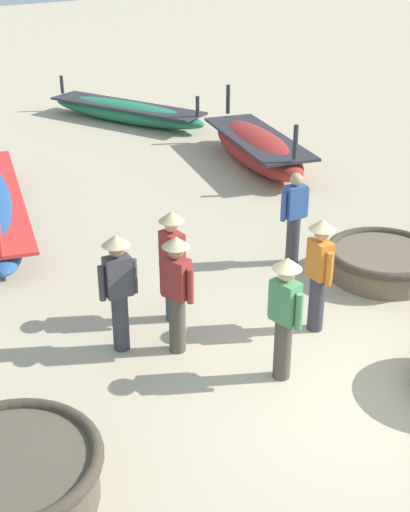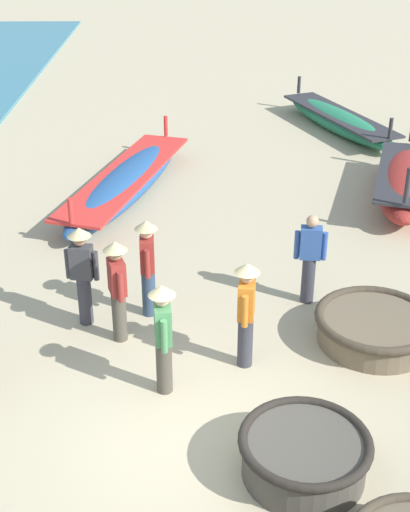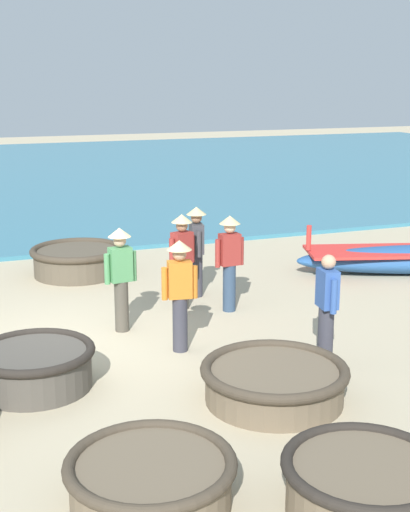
{
  "view_description": "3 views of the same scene",
  "coord_description": "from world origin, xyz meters",
  "px_view_note": "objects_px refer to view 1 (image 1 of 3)",
  "views": [
    {
      "loc": [
        -5.53,
        -4.62,
        5.31
      ],
      "look_at": [
        -0.42,
        2.43,
        1.07
      ],
      "focal_mm": 50.0,
      "sensor_mm": 36.0,
      "label": 1
    },
    {
      "loc": [
        0.04,
        -7.04,
        6.22
      ],
      "look_at": [
        0.2,
        3.01,
        0.95
      ],
      "focal_mm": 50.0,
      "sensor_mm": 36.0,
      "label": 2
    },
    {
      "loc": [
        10.09,
        -1.77,
        3.91
      ],
      "look_at": [
        -0.01,
        2.09,
        1.2
      ],
      "focal_mm": 50.0,
      "sensor_mm": 36.0,
      "label": 3
    }
  ],
  "objects_px": {
    "fisherman_hauling": "(285,311)",
    "coracle_nearest": "(9,476)",
    "fisherman_crouching": "(177,287)",
    "fisherman_standing_right": "(294,216)",
    "fisherman_with_hat": "(172,259)",
    "fisherman_standing_left": "(118,285)",
    "long_boat_green_hull": "(127,111)",
    "long_boat_white_hull": "(257,148)",
    "coracle_far_left": "(383,261)",
    "fisherman_by_coracle": "(319,268)"
  },
  "relations": [
    {
      "from": "long_boat_white_hull",
      "to": "fisherman_crouching",
      "type": "height_order",
      "value": "fisherman_crouching"
    },
    {
      "from": "coracle_far_left",
      "to": "fisherman_with_hat",
      "type": "bearing_deg",
      "value": 166.21
    },
    {
      "from": "long_boat_white_hull",
      "to": "long_boat_green_hull",
      "type": "height_order",
      "value": "long_boat_white_hull"
    },
    {
      "from": "long_boat_green_hull",
      "to": "fisherman_standing_left",
      "type": "relative_size",
      "value": 3.05
    },
    {
      "from": "fisherman_standing_right",
      "to": "fisherman_with_hat",
      "type": "xyz_separation_m",
      "value": [
        -2.61,
        -0.36,
        0.12
      ]
    },
    {
      "from": "fisherman_standing_right",
      "to": "fisherman_with_hat",
      "type": "distance_m",
      "value": 2.64
    },
    {
      "from": "coracle_nearest",
      "to": "long_boat_green_hull",
      "type": "relative_size",
      "value": 0.37
    },
    {
      "from": "fisherman_hauling",
      "to": "fisherman_by_coracle",
      "type": "relative_size",
      "value": 1.0
    },
    {
      "from": "fisherman_hauling",
      "to": "fisherman_standing_left",
      "type": "xyz_separation_m",
      "value": [
        -1.3,
        1.74,
        0.0
      ]
    },
    {
      "from": "coracle_nearest",
      "to": "fisherman_standing_left",
      "type": "relative_size",
      "value": 1.13
    },
    {
      "from": "coracle_nearest",
      "to": "long_boat_white_hull",
      "type": "relative_size",
      "value": 0.44
    },
    {
      "from": "coracle_far_left",
      "to": "fisherman_standing_left",
      "type": "bearing_deg",
      "value": 172.1
    },
    {
      "from": "coracle_far_left",
      "to": "coracle_nearest",
      "type": "distance_m",
      "value": 6.81
    },
    {
      "from": "coracle_nearest",
      "to": "long_boat_green_hull",
      "type": "height_order",
      "value": "long_boat_green_hull"
    },
    {
      "from": "fisherman_crouching",
      "to": "fisherman_hauling",
      "type": "bearing_deg",
      "value": -60.34
    },
    {
      "from": "fisherman_by_coracle",
      "to": "fisherman_with_hat",
      "type": "xyz_separation_m",
      "value": [
        -1.46,
        1.39,
        0.0
      ]
    },
    {
      "from": "fisherman_with_hat",
      "to": "fisherman_hauling",
      "type": "bearing_deg",
      "value": -80.93
    },
    {
      "from": "fisherman_hauling",
      "to": "fisherman_with_hat",
      "type": "height_order",
      "value": "same"
    },
    {
      "from": "fisherman_standing_left",
      "to": "long_boat_green_hull",
      "type": "bearing_deg",
      "value": 59.36
    },
    {
      "from": "coracle_nearest",
      "to": "fisherman_by_coracle",
      "type": "relative_size",
      "value": 1.13
    },
    {
      "from": "long_boat_white_hull",
      "to": "fisherman_crouching",
      "type": "bearing_deg",
      "value": -137.4
    },
    {
      "from": "fisherman_hauling",
      "to": "fisherman_crouching",
      "type": "bearing_deg",
      "value": 119.66
    },
    {
      "from": "fisherman_standing_right",
      "to": "fisherman_with_hat",
      "type": "relative_size",
      "value": 0.94
    },
    {
      "from": "fisherman_standing_right",
      "to": "fisherman_with_hat",
      "type": "height_order",
      "value": "fisherman_with_hat"
    },
    {
      "from": "coracle_nearest",
      "to": "fisherman_hauling",
      "type": "height_order",
      "value": "fisherman_hauling"
    },
    {
      "from": "fisherman_hauling",
      "to": "fisherman_standing_left",
      "type": "relative_size",
      "value": 1.0
    },
    {
      "from": "fisherman_standing_right",
      "to": "long_boat_white_hull",
      "type": "bearing_deg",
      "value": 56.9
    },
    {
      "from": "long_boat_white_hull",
      "to": "fisherman_by_coracle",
      "type": "bearing_deg",
      "value": -123.18
    },
    {
      "from": "coracle_far_left",
      "to": "fisherman_by_coracle",
      "type": "height_order",
      "value": "fisherman_by_coracle"
    },
    {
      "from": "fisherman_hauling",
      "to": "coracle_far_left",
      "type": "bearing_deg",
      "value": 19.69
    },
    {
      "from": "coracle_nearest",
      "to": "fisherman_standing_right",
      "type": "bearing_deg",
      "value": 21.83
    },
    {
      "from": "long_boat_white_hull",
      "to": "fisherman_by_coracle",
      "type": "height_order",
      "value": "fisherman_by_coracle"
    },
    {
      "from": "fisherman_standing_left",
      "to": "fisherman_crouching",
      "type": "height_order",
      "value": "same"
    },
    {
      "from": "fisherman_standing_left",
      "to": "long_boat_white_hull",
      "type": "bearing_deg",
      "value": 37.24
    },
    {
      "from": "fisherman_with_hat",
      "to": "fisherman_crouching",
      "type": "distance_m",
      "value": 0.82
    },
    {
      "from": "long_boat_white_hull",
      "to": "fisherman_standing_right",
      "type": "height_order",
      "value": "fisherman_standing_right"
    },
    {
      "from": "coracle_nearest",
      "to": "fisherman_crouching",
      "type": "distance_m",
      "value": 3.19
    },
    {
      "from": "fisherman_hauling",
      "to": "fisherman_with_hat",
      "type": "relative_size",
      "value": 1.0
    },
    {
      "from": "fisherman_by_coracle",
      "to": "fisherman_crouching",
      "type": "bearing_deg",
      "value": 159.87
    },
    {
      "from": "fisherman_standing_left",
      "to": "coracle_far_left",
      "type": "bearing_deg",
      "value": -7.9
    },
    {
      "from": "fisherman_crouching",
      "to": "fisherman_standing_right",
      "type": "bearing_deg",
      "value": 19.6
    },
    {
      "from": "fisherman_hauling",
      "to": "coracle_nearest",
      "type": "bearing_deg",
      "value": -179.85
    },
    {
      "from": "fisherman_by_coracle",
      "to": "fisherman_standing_right",
      "type": "xyz_separation_m",
      "value": [
        1.16,
        1.76,
        -0.12
      ]
    },
    {
      "from": "long_boat_white_hull",
      "to": "fisherman_standing_right",
      "type": "distance_m",
      "value": 5.08
    },
    {
      "from": "coracle_far_left",
      "to": "fisherman_by_coracle",
      "type": "xyz_separation_m",
      "value": [
        -2.01,
        -0.54,
        0.69
      ]
    },
    {
      "from": "long_boat_white_hull",
      "to": "long_boat_green_hull",
      "type": "relative_size",
      "value": 0.85
    },
    {
      "from": "fisherman_by_coracle",
      "to": "fisherman_standing_left",
      "type": "height_order",
      "value": "same"
    },
    {
      "from": "fisherman_with_hat",
      "to": "fisherman_standing_right",
      "type": "bearing_deg",
      "value": 7.92
    },
    {
      "from": "fisherman_standing_right",
      "to": "fisherman_crouching",
      "type": "relative_size",
      "value": 0.94
    },
    {
      "from": "coracle_nearest",
      "to": "fisherman_with_hat",
      "type": "bearing_deg",
      "value": 31.4
    }
  ]
}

